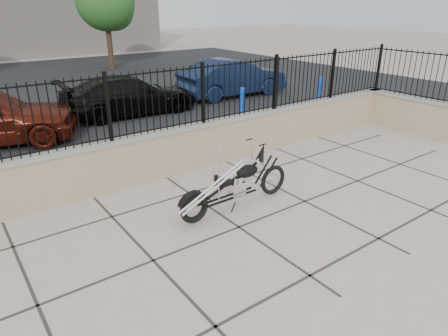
% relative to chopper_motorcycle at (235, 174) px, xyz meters
% --- Properties ---
extents(ground_plane, '(90.00, 90.00, 0.00)m').
position_rel_chopper_motorcycle_xyz_m(ground_plane, '(-0.33, -0.56, -0.65)').
color(ground_plane, '#99968E').
rests_on(ground_plane, ground).
extents(parking_lot, '(30.00, 30.00, 0.00)m').
position_rel_chopper_motorcycle_xyz_m(parking_lot, '(-0.33, 11.94, -0.65)').
color(parking_lot, black).
rests_on(parking_lot, ground).
extents(retaining_wall, '(14.00, 0.36, 0.96)m').
position_rel_chopper_motorcycle_xyz_m(retaining_wall, '(-0.33, 1.94, -0.17)').
color(retaining_wall, gray).
rests_on(retaining_wall, ground_plane).
extents(wall_return, '(0.36, 2.50, 0.96)m').
position_rel_chopper_motorcycle_xyz_m(wall_return, '(6.52, 0.74, -0.17)').
color(wall_return, gray).
rests_on(wall_return, ground_plane).
extents(iron_fence, '(14.00, 0.08, 1.20)m').
position_rel_chopper_motorcycle_xyz_m(iron_fence, '(-0.33, 1.94, 0.91)').
color(iron_fence, black).
rests_on(iron_fence, retaining_wall).
extents(fence_return, '(0.08, 2.30, 1.20)m').
position_rel_chopper_motorcycle_xyz_m(fence_return, '(6.52, 0.74, 0.91)').
color(fence_return, black).
rests_on(fence_return, wall_return).
extents(chopper_motorcycle, '(2.16, 0.41, 1.29)m').
position_rel_chopper_motorcycle_xyz_m(chopper_motorcycle, '(0.00, 0.00, 0.00)').
color(chopper_motorcycle, black).
rests_on(chopper_motorcycle, ground_plane).
extents(car_black, '(4.24, 1.83, 1.22)m').
position_rel_chopper_motorcycle_xyz_m(car_black, '(1.14, 6.91, -0.04)').
color(car_black, black).
rests_on(car_black, parking_lot).
extents(car_blue, '(4.20, 1.57, 1.37)m').
position_rel_chopper_motorcycle_xyz_m(car_blue, '(5.37, 7.11, 0.04)').
color(car_blue, '#0F1B37').
rests_on(car_blue, parking_lot).
extents(bollard_b, '(0.18, 0.18, 1.15)m').
position_rel_chopper_motorcycle_xyz_m(bollard_b, '(3.01, 3.60, -0.07)').
color(bollard_b, '#0C36BB').
rests_on(bollard_b, ground_plane).
extents(bollard_c, '(0.14, 0.14, 1.04)m').
position_rel_chopper_motorcycle_xyz_m(bollard_c, '(6.51, 3.90, -0.12)').
color(bollard_c, '#0D1AD0').
rests_on(bollard_c, ground_plane).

